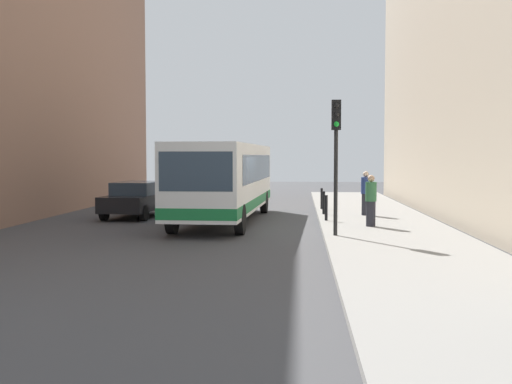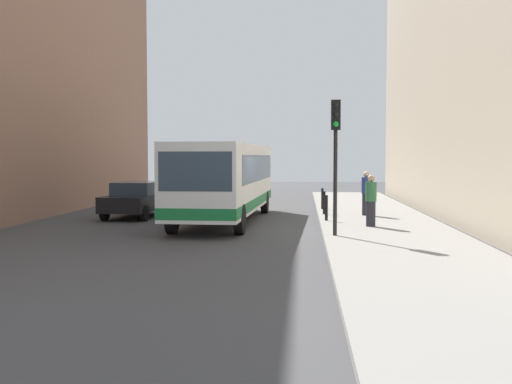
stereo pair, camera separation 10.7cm
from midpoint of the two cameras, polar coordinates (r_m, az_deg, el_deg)
The scene contains 10 objects.
ground_plane at distance 22.13m, azimuth -2.52°, elevation -3.35°, with size 80.00×80.00×0.00m, color #424244.
sidewalk at distance 22.16m, azimuth 11.51°, elevation -3.21°, with size 4.40×40.00×0.15m, color gray.
bus at distance 24.32m, azimuth -2.92°, elevation 1.33°, with size 2.98×11.12×3.00m.
car_beside_bus at distance 26.62m, azimuth -10.94°, elevation -0.58°, with size 2.14×4.53×1.48m.
traffic_light at distance 19.01m, azimuth 7.17°, elevation 4.61°, with size 0.28×0.33×4.10m.
bollard_near at distance 23.49m, azimuth 6.31°, elevation -1.44°, with size 0.11×0.11×0.95m, color black.
bollard_mid at distance 26.00m, azimuth 6.09°, elevation -0.98°, with size 0.11×0.11×0.95m, color black.
bollard_far at distance 28.52m, azimuth 5.92°, elevation -0.60°, with size 0.11×0.11×0.95m, color black.
pedestrian_near_signal at distance 21.73m, azimuth 10.32°, elevation -0.78°, with size 0.38×0.38×1.76m.
pedestrian_mid_sidewalk at distance 25.78m, azimuth 9.88°, elevation -0.10°, with size 0.38×0.38×1.79m.
Camera 1 is at (2.48, -21.84, 2.57)m, focal length 43.76 mm.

